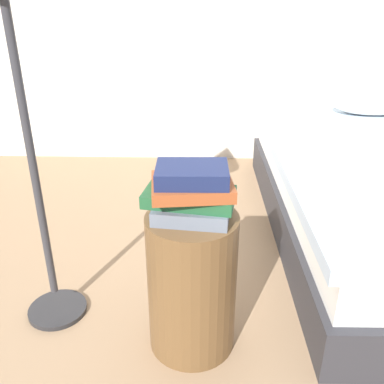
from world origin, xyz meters
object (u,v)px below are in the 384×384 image
book_rust (192,186)px  book_forest (189,197)px  side_table (192,283)px  book_navy (191,174)px  book_slate (192,211)px

book_rust → book_forest: bearing=131.1°
side_table → book_navy: 0.43m
book_slate → book_rust: (-0.00, 0.00, 0.09)m
side_table → book_slate: (0.00, -0.00, 0.30)m
side_table → book_rust: size_ratio=2.10×
book_rust → book_navy: (-0.00, -0.01, 0.05)m
book_slate → book_navy: bearing=-134.0°
book_rust → book_navy: size_ratio=1.13×
book_forest → book_rust: bearing=-32.8°
book_forest → book_navy: book_navy is taller
side_table → book_slate: bearing=-64.3°
book_slate → book_navy: 0.13m
book_forest → book_navy: bearing=-62.9°
book_rust → book_navy: bearing=-127.9°
side_table → book_rust: (0.00, 0.00, 0.38)m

